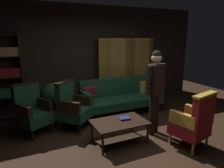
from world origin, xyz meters
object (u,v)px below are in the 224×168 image
(armchair_wing_left, at_px, (72,106))
(potted_plant, at_px, (53,98))
(velvet_couch, at_px, (121,95))
(armchair_gilt_accent, at_px, (193,122))
(book_navy_cloth, at_px, (124,118))
(bookshelf, at_px, (3,75))
(armchair_wing_right, at_px, (32,110))
(standing_figure, at_px, (155,85))
(folding_screen, at_px, (130,69))
(coffee_table, at_px, (119,124))

(armchair_wing_left, xyz_separation_m, potted_plant, (-0.29, 0.77, 0.01))
(velvet_couch, xyz_separation_m, potted_plant, (-1.67, 0.34, 0.05))
(armchair_gilt_accent, relative_size, book_navy_cloth, 5.16)
(bookshelf, relative_size, velvet_couch, 0.97)
(velvet_couch, bearing_deg, armchair_wing_right, -172.05)
(armchair_wing_left, height_order, standing_figure, standing_figure)
(armchair_gilt_accent, height_order, armchair_wing_right, same)
(folding_screen, xyz_separation_m, bookshelf, (-3.45, -0.11, 0.08))
(folding_screen, height_order, armchair_wing_right, folding_screen)
(armchair_wing_left, distance_m, potted_plant, 0.82)
(coffee_table, bearing_deg, velvet_couch, 62.04)
(armchair_wing_left, bearing_deg, bookshelf, 138.30)
(armchair_wing_right, bearing_deg, armchair_gilt_accent, -35.48)
(folding_screen, relative_size, velvet_couch, 1.00)
(coffee_table, height_order, standing_figure, standing_figure)
(standing_figure, bearing_deg, armchair_wing_left, 146.60)
(bookshelf, relative_size, armchair_wing_right, 1.97)
(bookshelf, height_order, armchair_gilt_accent, bookshelf)
(coffee_table, relative_size, armchair_wing_right, 0.96)
(velvet_couch, relative_size, book_navy_cloth, 10.51)
(potted_plant, relative_size, book_navy_cloth, 4.32)
(book_navy_cloth, bearing_deg, armchair_gilt_accent, -37.52)
(armchair_gilt_accent, distance_m, armchair_wing_left, 2.43)
(velvet_couch, relative_size, armchair_wing_left, 2.04)
(velvet_couch, height_order, coffee_table, velvet_couch)
(velvet_couch, bearing_deg, armchair_gilt_accent, -80.41)
(bookshelf, bearing_deg, standing_figure, -37.59)
(velvet_couch, relative_size, coffee_table, 2.12)
(armchair_gilt_accent, height_order, potted_plant, armchair_gilt_accent)
(potted_plant, distance_m, book_navy_cloth, 2.00)
(folding_screen, distance_m, armchair_wing_right, 3.20)
(velvet_couch, relative_size, armchair_wing_right, 2.04)
(coffee_table, xyz_separation_m, armchair_wing_left, (-0.63, 1.00, 0.12))
(velvet_couch, xyz_separation_m, armchair_wing_left, (-1.39, -0.43, 0.04))
(bookshelf, xyz_separation_m, coffee_table, (1.94, -2.17, -0.70))
(coffee_table, xyz_separation_m, armchair_wing_right, (-1.43, 1.12, 0.12))
(bookshelf, height_order, armchair_wing_left, bookshelf)
(book_navy_cloth, bearing_deg, velvet_couch, 65.42)
(bookshelf, xyz_separation_m, armchair_wing_right, (0.51, -1.05, -0.58))
(armchair_wing_left, distance_m, book_navy_cloth, 1.21)
(armchair_wing_left, xyz_separation_m, book_navy_cloth, (0.76, -0.94, -0.05))
(coffee_table, distance_m, potted_plant, 1.99)
(coffee_table, xyz_separation_m, standing_figure, (0.81, 0.05, 0.65))
(folding_screen, xyz_separation_m, book_navy_cloth, (-1.38, -2.22, -0.55))
(velvet_couch, xyz_separation_m, book_navy_cloth, (-0.62, -1.37, -0.01))
(standing_figure, bearing_deg, velvet_couch, 92.24)
(armchair_wing_right, distance_m, potted_plant, 0.83)
(velvet_couch, bearing_deg, book_navy_cloth, -114.58)
(armchair_gilt_accent, bearing_deg, coffee_table, 147.93)
(book_navy_cloth, bearing_deg, armchair_wing_left, 129.07)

